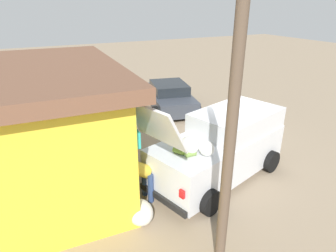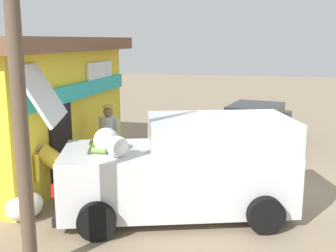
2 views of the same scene
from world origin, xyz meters
name	(u,v)px [view 2 (image 2 of 2)]	position (x,y,z in m)	size (l,w,h in m)	color
ground_plane	(248,189)	(0.00, 0.00, 0.00)	(60.00, 60.00, 0.00)	gray
storefront_bar	(11,104)	(0.11, 5.82, 1.71)	(6.17, 4.49, 3.34)	yellow
delivery_van	(184,167)	(-1.59, 1.19, 0.94)	(3.07, 5.07, 2.85)	silver
parked_sedan	(255,125)	(4.40, -0.08, 0.59)	(4.28, 2.75, 1.25)	#383D47
vendor_standing	(109,136)	(0.22, 3.34, 1.01)	(0.41, 0.55, 1.76)	#4C4C51
customer_bending	(55,167)	(-1.75, 3.75, 0.80)	(0.57, 0.78, 1.29)	navy
unloaded_banana_pile	(25,206)	(-2.46, 4.03, 0.24)	(0.85, 0.70, 0.51)	silver
paint_bucket	(136,152)	(1.88, 3.16, 0.19)	(0.27, 0.27, 0.37)	silver
utility_pole	(19,105)	(-4.12, 2.95, 2.44)	(0.20, 0.20, 4.88)	brown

